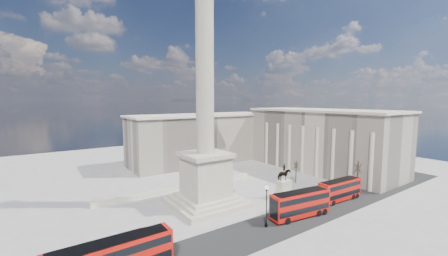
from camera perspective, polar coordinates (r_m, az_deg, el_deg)
ground at (r=54.89m, az=-1.02°, el=-17.12°), size 180.00×180.00×0.00m
asphalt_road at (r=50.76m, az=10.67°, el=-19.20°), size 120.00×9.00×0.01m
nelsons_column at (r=55.45m, az=-3.92°, el=-2.99°), size 14.00×14.00×49.85m
balustrade_wall at (r=67.77m, az=-8.73°, el=-12.18°), size 40.00×0.60×1.10m
building_east at (r=90.52m, az=19.60°, el=-2.21°), size 19.00×46.00×18.60m
building_northeast at (r=96.00m, az=-4.36°, el=-2.06°), size 51.00×17.00×16.60m
red_bus_b at (r=53.82m, az=15.64°, el=-14.88°), size 12.29×4.36×4.88m
red_bus_c at (r=64.47m, az=21.94°, el=-12.00°), size 10.17×3.10×4.06m
red_bus_d at (r=64.89m, az=22.96°, el=-11.71°), size 11.23×3.14×4.50m
victorian_lamp at (r=48.19m, az=8.81°, el=-15.13°), size 0.61×0.61×7.15m
equestrian_statue at (r=62.71m, az=12.30°, el=-11.76°), size 3.60×2.70×7.60m
bare_tree_near at (r=69.88m, az=26.09°, el=-7.28°), size 1.82×1.82×7.97m
bare_tree_mid at (r=73.95m, az=14.78°, el=-7.36°), size 1.61×1.61×6.09m
bare_tree_far at (r=88.75m, az=14.95°, el=-4.93°), size 1.61×1.61×6.59m
pedestrian_walking at (r=68.06m, az=18.27°, el=-12.05°), size 0.71×0.56×1.72m
pedestrian_standing at (r=65.04m, az=19.49°, el=-13.03°), size 0.78×0.64×1.52m
pedestrian_crossing at (r=63.45m, az=15.26°, el=-13.22°), size 1.03×1.14×1.86m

